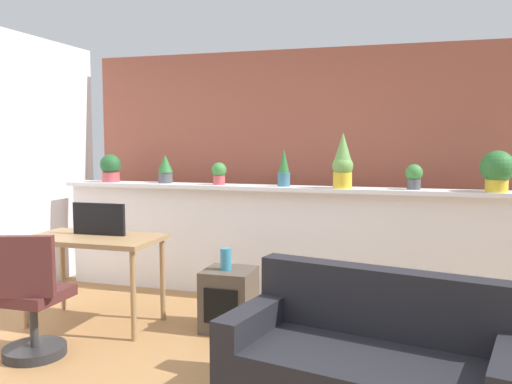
% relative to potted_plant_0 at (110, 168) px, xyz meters
% --- Properties ---
extents(divider_wall, '(4.66, 0.16, 1.07)m').
position_rel_potted_plant_0_xyz_m(divider_wall, '(1.89, 0.03, -0.72)').
color(divider_wall, white).
rests_on(divider_wall, ground).
extents(plant_shelf, '(4.66, 0.31, 0.04)m').
position_rel_potted_plant_0_xyz_m(plant_shelf, '(1.89, -0.01, -0.17)').
color(plant_shelf, white).
rests_on(plant_shelf, divider_wall).
extents(brick_wall_behind, '(4.66, 0.10, 2.50)m').
position_rel_potted_plant_0_xyz_m(brick_wall_behind, '(1.89, 0.63, -0.01)').
color(brick_wall_behind, '#9E5442').
rests_on(brick_wall_behind, ground).
extents(potted_plant_0, '(0.22, 0.22, 0.29)m').
position_rel_potted_plant_0_xyz_m(potted_plant_0, '(0.00, 0.00, 0.00)').
color(potted_plant_0, '#B7474C').
rests_on(potted_plant_0, plant_shelf).
extents(potted_plant_1, '(0.16, 0.16, 0.29)m').
position_rel_potted_plant_0_xyz_m(potted_plant_1, '(0.63, 0.03, 0.00)').
color(potted_plant_1, '#4C4C51').
rests_on(potted_plant_1, plant_shelf).
extents(potted_plant_2, '(0.15, 0.15, 0.22)m').
position_rel_potted_plant_0_xyz_m(potted_plant_2, '(1.23, 0.00, -0.03)').
color(potted_plant_2, '#B7474C').
rests_on(potted_plant_2, plant_shelf).
extents(potted_plant_3, '(0.12, 0.12, 0.36)m').
position_rel_potted_plant_0_xyz_m(potted_plant_3, '(1.89, -0.00, 0.02)').
color(potted_plant_3, '#386B84').
rests_on(potted_plant_3, plant_shelf).
extents(potted_plant_4, '(0.20, 0.20, 0.51)m').
position_rel_potted_plant_0_xyz_m(potted_plant_4, '(2.46, -0.04, 0.09)').
color(potted_plant_4, gold).
rests_on(potted_plant_4, plant_shelf).
extents(potted_plant_5, '(0.15, 0.15, 0.23)m').
position_rel_potted_plant_0_xyz_m(potted_plant_5, '(3.09, 0.01, -0.03)').
color(potted_plant_5, '#4C4C51').
rests_on(potted_plant_5, plant_shelf).
extents(potted_plant_6, '(0.29, 0.29, 0.36)m').
position_rel_potted_plant_0_xyz_m(potted_plant_6, '(3.78, -0.03, 0.04)').
color(potted_plant_6, gold).
rests_on(potted_plant_6, plant_shelf).
extents(desk, '(1.10, 0.60, 0.75)m').
position_rel_potted_plant_0_xyz_m(desk, '(0.55, -1.17, -0.59)').
color(desk, '#99754C').
rests_on(desk, ground).
extents(tv_monitor, '(0.48, 0.04, 0.27)m').
position_rel_potted_plant_0_xyz_m(tv_monitor, '(0.55, -1.09, -0.37)').
color(tv_monitor, black).
rests_on(tv_monitor, desk).
extents(office_chair, '(0.50, 0.51, 0.91)m').
position_rel_potted_plant_0_xyz_m(office_chair, '(0.52, -1.93, -0.87)').
color(office_chair, '#262628').
rests_on(office_chair, ground).
extents(side_cube_shelf, '(0.40, 0.41, 0.50)m').
position_rel_potted_plant_0_xyz_m(side_cube_shelf, '(1.67, -0.97, -1.01)').
color(side_cube_shelf, '#4C4238').
rests_on(side_cube_shelf, ground).
extents(vase_on_shelf, '(0.09, 0.09, 0.18)m').
position_rel_potted_plant_0_xyz_m(vase_on_shelf, '(1.65, -0.98, -0.67)').
color(vase_on_shelf, teal).
rests_on(vase_on_shelf, side_cube_shelf).
extents(couch, '(1.69, 1.08, 0.80)m').
position_rel_potted_plant_0_xyz_m(couch, '(2.89, -2.09, -0.97)').
color(couch, black).
rests_on(couch, ground).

